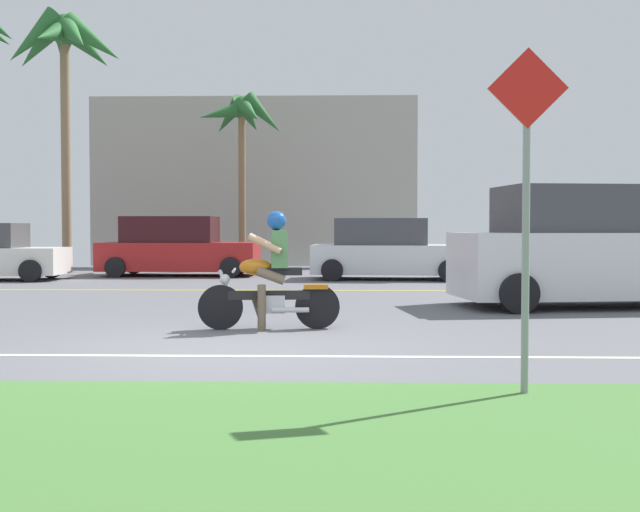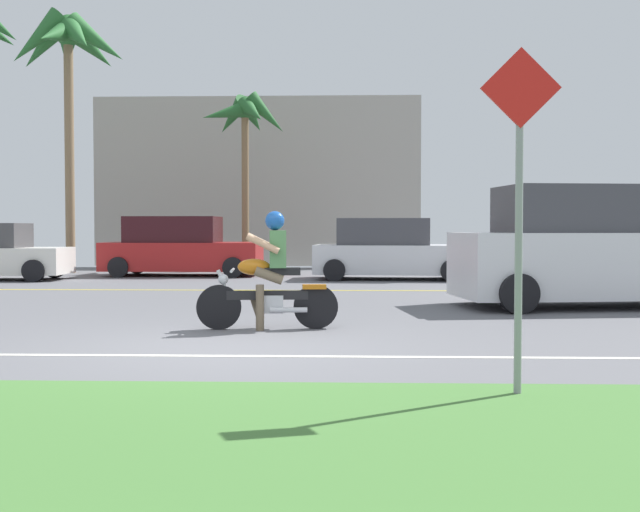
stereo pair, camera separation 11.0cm
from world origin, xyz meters
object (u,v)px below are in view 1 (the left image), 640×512
palm_tree_1 (243,122)px  street_sign (527,188)px  parked_car_1 (177,248)px  parked_car_2 (388,251)px  motorcyclist (270,279)px  parked_car_3 (556,252)px  palm_tree_0 (64,49)px  suv_nearby (597,249)px

palm_tree_1 → street_sign: bearing=-76.4°
parked_car_1 → parked_car_2: size_ratio=1.05×
motorcyclist → palm_tree_1: 15.22m
parked_car_3 → palm_tree_0: bearing=174.6°
motorcyclist → street_sign: 5.02m
parked_car_3 → palm_tree_1: palm_tree_1 is taller
parked_car_2 → street_sign: size_ratio=1.52×
parked_car_3 → palm_tree_0: 15.45m
parked_car_1 → parked_car_2: 6.01m
motorcyclist → street_sign: size_ratio=0.69×
parked_car_2 → palm_tree_1: palm_tree_1 is taller
motorcyclist → parked_car_3: 13.49m
palm_tree_0 → suv_nearby: bearing=-37.7°
suv_nearby → street_sign: 8.07m
suv_nearby → parked_car_3: 8.56m
parked_car_3 → palm_tree_0: palm_tree_0 is taller
parked_car_1 → palm_tree_0: bearing=160.9°
motorcyclist → parked_car_1: (-3.68, 11.68, 0.11)m
parked_car_2 → street_sign: (0.21, -14.61, 0.92)m
motorcyclist → suv_nearby: size_ratio=0.38×
street_sign → suv_nearby: bearing=68.5°
suv_nearby → street_sign: size_ratio=1.83×
parked_car_1 → motorcyclist: bearing=-72.5°
parked_car_2 → parked_car_1: bearing=166.8°
parked_car_2 → parked_car_3: bearing=15.1°
street_sign → parked_car_2: bearing=90.8°
suv_nearby → palm_tree_1: palm_tree_1 is taller
parked_car_1 → parked_car_3: (10.59, -0.09, -0.10)m
motorcyclist → palm_tree_0: size_ratio=0.24×
palm_tree_0 → street_sign: 20.37m
suv_nearby → parked_car_2: bearing=113.9°
parked_car_1 → palm_tree_1: size_ratio=0.78×
parked_car_1 → street_sign: street_sign is taller
suv_nearby → palm_tree_0: size_ratio=0.64×
parked_car_2 → parked_car_3: (4.74, 1.28, -0.07)m
palm_tree_1 → street_sign: (4.55, -18.82, -3.03)m
street_sign → parked_car_1: bearing=110.8°
motorcyclist → palm_tree_0: (-7.27, 12.92, 5.98)m
motorcyclist → parked_car_3: motorcyclist is taller
palm_tree_0 → palm_tree_1: palm_tree_0 is taller
motorcyclist → parked_car_1: bearing=107.5°
parked_car_1 → palm_tree_1: bearing=61.9°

